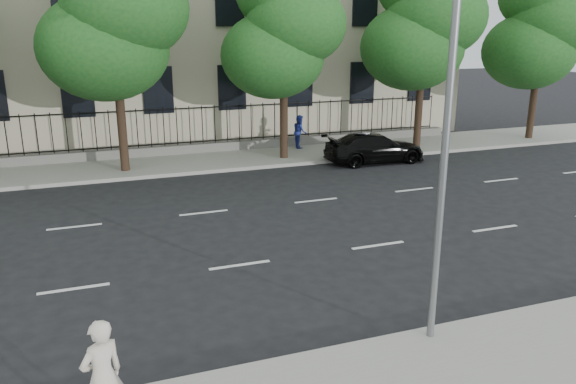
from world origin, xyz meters
The scene contains 12 objects.
ground centered at (0.00, 0.00, 0.00)m, with size 120.00×120.00×0.00m, color black.
far_sidewalk centered at (0.00, 14.00, 0.07)m, with size 60.00×4.00×0.15m, color gray.
lane_markings centered at (0.00, 4.75, 0.01)m, with size 49.60×4.62×0.01m, color silver, non-canonical shape.
iron_fence centered at (0.00, 15.70, 0.65)m, with size 30.00×0.50×2.20m.
street_light centered at (2.50, -1.77, 5.15)m, with size 0.25×3.32×8.05m.
tree_c centered at (-1.96, 13.36, 6.41)m, with size 5.89×5.50×9.80m.
tree_d centered at (5.04, 13.36, 5.84)m, with size 5.34×4.94×8.84m.
tree_e centered at (12.04, 13.36, 6.20)m, with size 5.71×5.31×9.46m.
tree_f centered at (19.04, 13.36, 5.88)m, with size 5.52×5.12×9.01m.
black_sedan centered at (8.73, 11.50, 0.67)m, with size 1.87×4.59×1.33m, color black.
woman_near centered at (-3.49, -2.93, 1.05)m, with size 0.65×0.43×1.79m, color beige.
pedestrian_far centered at (6.46, 14.97, 0.96)m, with size 0.78×0.61×1.61m, color navy.
Camera 1 is at (-3.36, -10.40, 5.86)m, focal length 35.00 mm.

